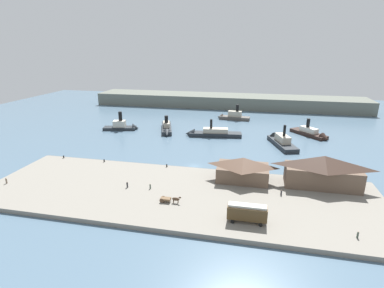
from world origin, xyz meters
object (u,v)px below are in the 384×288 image
(ferry_shed_east_terminal, at_px, (243,169))
(pedestrian_near_west_shed, at_px, (150,186))
(pedestrian_near_cart, at_px, (127,185))
(pedestrian_near_east_shed, at_px, (281,193))
(mooring_post_west, at_px, (64,157))
(pedestrian_walking_east, at_px, (358,235))
(ferry_outer_harbor, at_px, (232,116))
(ferry_departing_north, at_px, (123,126))
(pedestrian_at_waters_edge, at_px, (6,181))
(ferry_near_quay, at_px, (312,134))
(ferry_approaching_west, at_px, (280,141))
(ferry_moored_east, at_px, (209,133))
(ferry_shed_customs_shed, at_px, (323,171))
(horse_cart, at_px, (169,199))
(ferry_approaching_east, at_px, (167,129))
(street_tram, at_px, (247,212))
(mooring_post_center_west, at_px, (167,166))
(mooring_post_east, at_px, (104,161))

(ferry_shed_east_terminal, xyz_separation_m, pedestrian_near_west_shed, (-25.25, -11.60, -2.92))
(pedestrian_near_cart, bearing_deg, pedestrian_near_east_shed, 5.97)
(pedestrian_near_west_shed, distance_m, mooring_post_west, 42.50)
(pedestrian_walking_east, relative_size, ferry_outer_harbor, 0.08)
(ferry_departing_north, bearing_deg, mooring_post_west, -93.61)
(pedestrian_walking_east, relative_size, mooring_post_west, 1.75)
(pedestrian_at_waters_edge, bearing_deg, pedestrian_walking_east, -4.17)
(ferry_near_quay, bearing_deg, ferry_approaching_west, -136.25)
(ferry_outer_harbor, bearing_deg, ferry_moored_east, -101.43)
(ferry_shed_customs_shed, bearing_deg, horse_cart, -155.51)
(mooring_post_west, height_order, ferry_approaching_east, ferry_approaching_east)
(pedestrian_near_east_shed, height_order, ferry_outer_harbor, ferry_outer_harbor)
(street_tram, bearing_deg, ferry_shed_east_terminal, 95.68)
(pedestrian_near_cart, height_order, ferry_approaching_west, ferry_approaching_west)
(pedestrian_near_cart, distance_m, pedestrian_at_waters_edge, 36.33)
(pedestrian_near_cart, bearing_deg, ferry_shed_customs_shed, 13.05)
(pedestrian_near_east_shed, xyz_separation_m, ferry_near_quay, (17.94, 64.86, -0.61))
(pedestrian_walking_east, relative_size, mooring_post_center_west, 1.75)
(ferry_shed_customs_shed, bearing_deg, ferry_shed_east_terminal, -178.95)
(horse_cart, height_order, pedestrian_near_cart, horse_cart)
(pedestrian_near_west_shed, bearing_deg, street_tram, -22.43)
(mooring_post_west, relative_size, ferry_approaching_east, 0.04)
(pedestrian_near_west_shed, xyz_separation_m, ferry_approaching_west, (38.79, 54.09, -0.43))
(ferry_approaching_west, relative_size, ferry_moored_east, 0.86)
(ferry_shed_east_terminal, height_order, horse_cart, ferry_shed_east_terminal)
(ferry_shed_east_terminal, bearing_deg, horse_cart, -134.70)
(mooring_post_east, relative_size, ferry_departing_north, 0.05)
(horse_cart, height_order, mooring_post_west, horse_cart)
(ferry_approaching_east, bearing_deg, ferry_moored_east, -9.08)
(street_tram, relative_size, ferry_departing_north, 0.50)
(horse_cart, xyz_separation_m, ferry_approaching_west, (31.28, 60.40, -0.64))
(pedestrian_walking_east, bearing_deg, ferry_shed_east_terminal, 136.55)
(ferry_outer_harbor, bearing_deg, mooring_post_west, -124.54)
(horse_cart, xyz_separation_m, pedestrian_at_waters_edge, (-50.20, 0.58, -0.12))
(street_tram, xyz_separation_m, pedestrian_near_east_shed, (8.63, 15.24, -1.82))
(mooring_post_center_west, bearing_deg, ferry_moored_east, 79.80)
(ferry_shed_east_terminal, bearing_deg, pedestrian_walking_east, -43.45)
(street_tram, bearing_deg, ferry_shed_customs_shed, 49.14)
(pedestrian_near_west_shed, relative_size, mooring_post_east, 1.74)
(ferry_moored_east, bearing_deg, pedestrian_near_west_shed, -97.25)
(mooring_post_west, relative_size, ferry_outer_harbor, 0.05)
(ferry_approaching_west, bearing_deg, pedestrian_walking_east, -79.85)
(ferry_approaching_east, xyz_separation_m, ferry_moored_east, (21.75, -3.48, -0.09))
(horse_cart, bearing_deg, pedestrian_near_cart, 158.16)
(pedestrian_near_west_shed, bearing_deg, mooring_post_east, 144.51)
(pedestrian_near_west_shed, relative_size, ferry_near_quay, 0.08)
(pedestrian_near_east_shed, distance_m, pedestrian_at_waters_edge, 79.42)
(ferry_outer_harbor, bearing_deg, ferry_approaching_west, -59.49)
(street_tram, distance_m, ferry_approaching_west, 66.46)
(mooring_post_center_west, relative_size, ferry_moored_east, 0.03)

